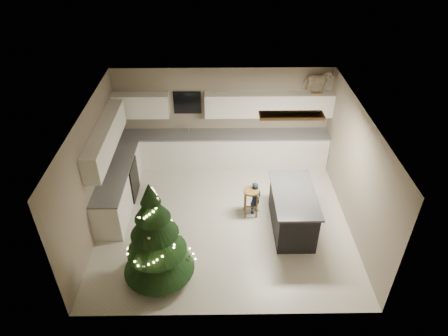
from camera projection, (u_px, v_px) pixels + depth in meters
The scene contains 8 objects.
ground_plane at pixel (224, 218), 9.05m from camera, with size 5.50×5.50×0.00m, color beige.
room_shell at pixel (225, 154), 8.05m from camera, with size 5.52×5.02×2.61m.
cabinetry at pixel (187, 151), 9.96m from camera, with size 5.50×3.20×2.00m.
island at pixel (292, 210), 8.55m from camera, with size 0.90×1.70×0.95m.
bar_stool at pixel (251, 196), 8.89m from camera, with size 0.36×0.36×0.69m.
christmas_tree at pixel (156, 241), 7.21m from camera, with size 1.39×1.34×2.22m.
toddler at pixel (255, 198), 9.00m from camera, with size 0.30×0.20×0.82m, color black.
rocking_horse at pixel (318, 82), 9.66m from camera, with size 0.69×0.34×0.59m.
Camera 1 is at (-0.10, -6.77, 6.12)m, focal length 32.00 mm.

